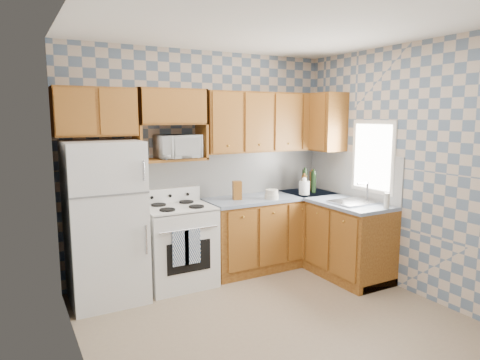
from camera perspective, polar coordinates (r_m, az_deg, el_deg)
name	(u,v)px	position (r m, az deg, el deg)	size (l,w,h in m)	color
floor	(273,320)	(4.31, 4.47, -18.10)	(3.40, 3.40, 0.00)	#826C55
back_wall	(203,163)	(5.29, -4.94, 2.24)	(3.40, 0.02, 2.70)	slate
right_wall	(404,169)	(5.03, 21.06, 1.37)	(0.02, 3.20, 2.70)	slate
backsplash_back	(232,173)	(5.47, -1.05, 0.90)	(2.60, 0.01, 0.56)	white
backsplash_right	(351,174)	(5.58, 14.64, 0.78)	(0.01, 1.60, 0.56)	white
refrigerator	(105,222)	(4.66, -17.57, -5.36)	(0.75, 0.70, 1.68)	white
stove_body	(178,246)	(5.00, -8.25, -8.74)	(0.76, 0.65, 0.90)	white
cooktop	(177,207)	(4.89, -8.36, -3.64)	(0.76, 0.65, 0.03)	silver
backguard	(169,195)	(5.12, -9.47, -2.01)	(0.76, 0.08, 0.17)	white
dish_towel_left	(181,248)	(4.63, -7.92, -8.99)	(0.18, 0.03, 0.38)	navy
dish_towel_right	(192,246)	(4.68, -6.39, -8.78)	(0.18, 0.03, 0.38)	navy
base_cabinets_back	(272,232)	(5.59, 4.26, -6.91)	(1.75, 0.60, 0.88)	#5E2D10
base_cabinets_right	(332,235)	(5.54, 12.15, -7.22)	(0.60, 1.60, 0.88)	#5E2D10
countertop_back	(272,197)	(5.48, 4.34, -2.29)	(1.77, 0.63, 0.04)	gray
countertop_right	(333,199)	(5.43, 12.26, -2.55)	(0.63, 1.60, 0.04)	gray
upper_cabinets_back	(267,122)	(5.50, 3.65, 7.72)	(1.75, 0.33, 0.74)	#5E2D10
upper_cabinets_fridge	(95,112)	(4.71, -18.83, 8.60)	(0.82, 0.33, 0.50)	#5E2D10
upper_cabinets_right	(320,122)	(5.77, 10.66, 7.63)	(0.33, 0.70, 0.74)	#5E2D10
microwave_shelf	(171,159)	(4.95, -9.15, 2.72)	(0.80, 0.33, 0.03)	#5E2D10
microwave	(178,147)	(4.93, -8.30, 4.44)	(0.48, 0.33, 0.27)	white
sink	(353,202)	(5.18, 14.86, -2.91)	(0.48, 0.40, 0.03)	#B7B7BC
window	(373,157)	(5.31, 17.31, 2.99)	(0.02, 0.66, 0.86)	silver
bottle_0	(305,181)	(5.71, 8.61, -0.14)	(0.07, 0.07, 0.31)	black
bottle_1	(313,182)	(5.73, 9.77, -0.25)	(0.07, 0.07, 0.29)	black
bottle_2	(312,181)	(5.84, 9.54, -0.18)	(0.07, 0.07, 0.27)	#4E3313
bottle_3	(304,185)	(5.61, 8.54, -0.61)	(0.07, 0.07, 0.25)	#4E3313
knife_block	(237,190)	(5.20, -0.39, -1.38)	(0.10, 0.10, 0.22)	brown
electric_kettle	(304,188)	(5.59, 8.56, -1.03)	(0.14, 0.14, 0.17)	white
food_containers	(272,194)	(5.25, 4.25, -1.90)	(0.17, 0.17, 0.12)	beige
soap_bottle	(387,201)	(4.97, 18.99, -2.63)	(0.06, 0.06, 0.17)	beige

